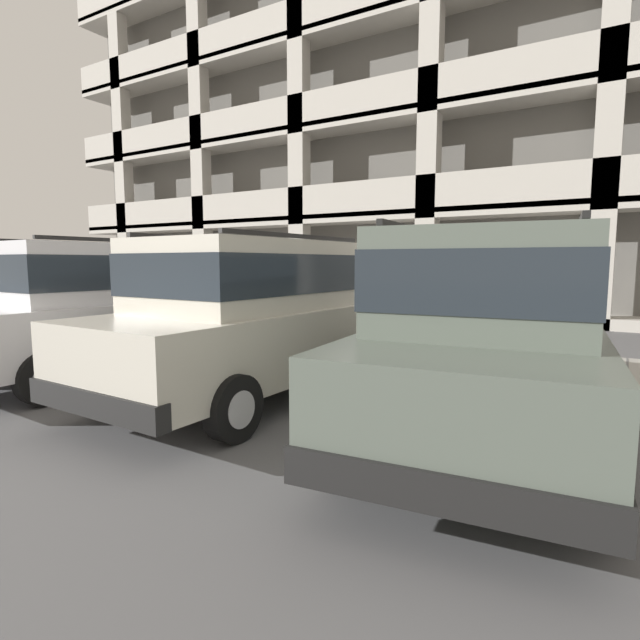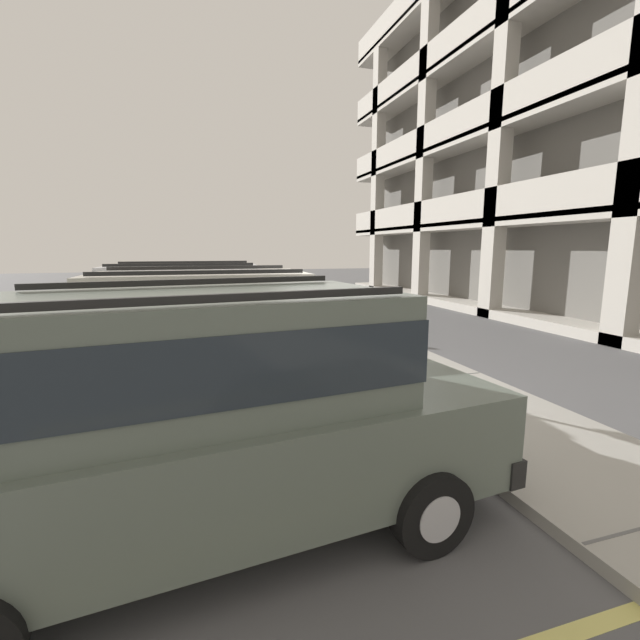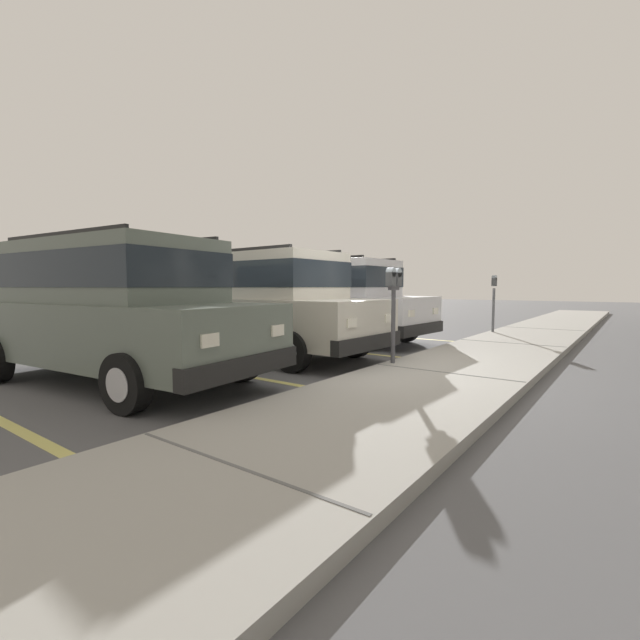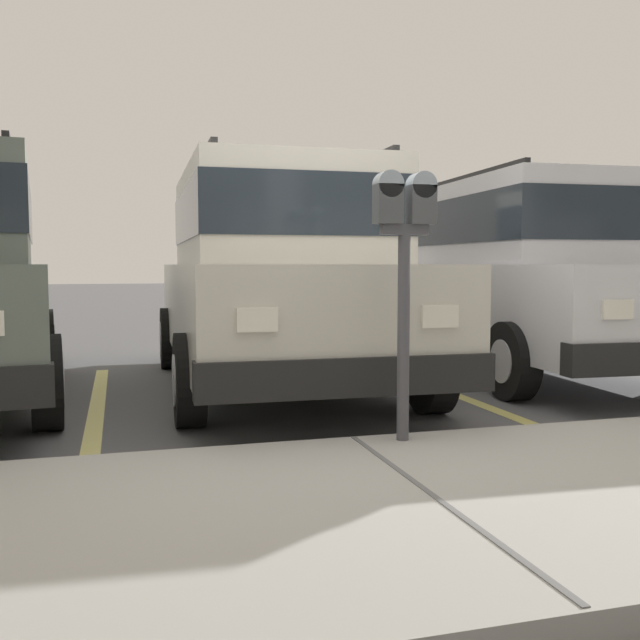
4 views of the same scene
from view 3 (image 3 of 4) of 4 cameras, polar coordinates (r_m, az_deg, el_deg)
ground_plane at (r=7.02m, az=6.13°, el=-7.07°), size 80.00×80.00×0.10m
sidewalk at (r=6.45m, az=16.24°, el=-7.25°), size 40.00×2.20×0.12m
parking_stall_lines at (r=6.73m, az=-10.95°, el=-7.16°), size 12.05×4.80×0.01m
silver_suv at (r=8.35m, az=-7.26°, el=2.62°), size 2.10×4.82×2.03m
red_sedan at (r=10.61m, az=2.03°, el=3.03°), size 2.18×4.87×2.03m
dark_hatchback at (r=6.64m, az=-25.58°, el=1.77°), size 2.35×4.94×2.03m
parking_meter_near at (r=6.93m, az=9.79°, el=3.64°), size 0.35×0.12×1.53m
parking_meter_far at (r=12.55m, az=22.17°, el=3.12°), size 0.15×0.12×1.54m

